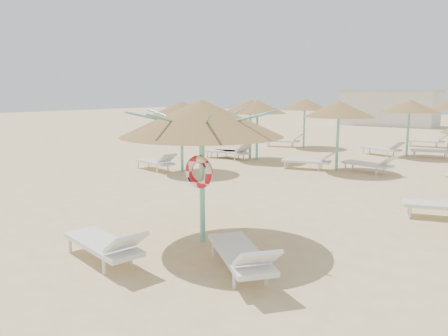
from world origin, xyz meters
The scene contains 6 objects.
ground centered at (0.00, 0.00, 0.00)m, with size 120.00×120.00×0.00m, color #DDC586.
main_palapa centered at (0.31, 0.06, 2.51)m, with size 3.22×3.22×2.89m.
lounger_main_a centered at (-0.33, -1.86, 0.36)m, with size 2.17×1.03×0.76m.
lounger_main_b centered at (1.92, -0.87, 0.37)m, with size 2.08×1.85×0.78m.
palapa_field centered at (1.25, 10.94, 2.31)m, with size 19.03×17.68×2.72m.
service_hut centered at (-6.00, 35.00, 1.64)m, with size 8.40×4.40×3.25m.
Camera 1 is at (5.75, -6.56, 3.01)m, focal length 35.00 mm.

